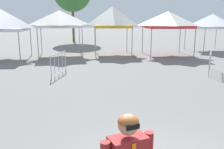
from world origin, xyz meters
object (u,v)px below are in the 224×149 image
at_px(canopy_tent_behind_left, 1,20).
at_px(canopy_tent_behind_center, 60,19).
at_px(crowd_barrier_mid_lot, 58,59).
at_px(crowd_barrier_by_lift, 210,58).
at_px(canopy_tent_behind_right, 112,17).
at_px(canopy_tent_far_right, 168,20).
at_px(canopy_tent_left_of_center, 212,21).

relative_size(canopy_tent_behind_left, canopy_tent_behind_center, 1.01).
bearing_deg(crowd_barrier_mid_lot, canopy_tent_behind_left, 126.39).
relative_size(canopy_tent_behind_left, crowd_barrier_by_lift, 1.86).
height_order(canopy_tent_behind_right, crowd_barrier_mid_lot, canopy_tent_behind_right).
bearing_deg(crowd_barrier_mid_lot, canopy_tent_behind_center, 92.04).
bearing_deg(canopy_tent_far_right, crowd_barrier_mid_lot, -145.11).
height_order(canopy_tent_behind_center, canopy_tent_behind_right, canopy_tent_behind_right).
xyz_separation_m(canopy_tent_behind_left, canopy_tent_far_right, (11.76, -0.12, 0.01)).
distance_m(canopy_tent_far_right, canopy_tent_left_of_center, 5.29).
bearing_deg(canopy_tent_left_of_center, crowd_barrier_by_lift, -119.53).
distance_m(canopy_tent_behind_right, crowd_barrier_mid_lot, 7.80).
bearing_deg(canopy_tent_behind_left, crowd_barrier_mid_lot, -53.61).
distance_m(canopy_tent_behind_center, canopy_tent_far_right, 8.01).
bearing_deg(crowd_barrier_by_lift, canopy_tent_behind_right, 118.86).
distance_m(canopy_tent_behind_right, canopy_tent_far_right, 4.15).
bearing_deg(canopy_tent_left_of_center, canopy_tent_behind_right, -173.22).
bearing_deg(crowd_barrier_mid_lot, canopy_tent_behind_right, 60.30).
bearing_deg(canopy_tent_far_right, canopy_tent_left_of_center, 24.57).
relative_size(canopy_tent_behind_center, canopy_tent_far_right, 0.96).
bearing_deg(canopy_tent_behind_left, crowd_barrier_by_lift, -28.08).
relative_size(canopy_tent_behind_center, crowd_barrier_mid_lot, 1.66).
xyz_separation_m(canopy_tent_behind_center, canopy_tent_far_right, (7.94, -1.09, -0.06)).
relative_size(canopy_tent_behind_right, canopy_tent_far_right, 1.05).
xyz_separation_m(canopy_tent_behind_center, canopy_tent_left_of_center, (12.75, 1.10, -0.20)).
relative_size(canopy_tent_behind_left, canopy_tent_behind_right, 0.92).
bearing_deg(crowd_barrier_mid_lot, canopy_tent_left_of_center, 31.18).
distance_m(canopy_tent_behind_left, canopy_tent_behind_center, 3.94).
relative_size(canopy_tent_far_right, canopy_tent_left_of_center, 0.99).
relative_size(canopy_tent_far_right, crowd_barrier_mid_lot, 1.73).
bearing_deg(canopy_tent_behind_left, canopy_tent_far_right, -0.59).
bearing_deg(canopy_tent_behind_center, canopy_tent_far_right, -7.84).
distance_m(canopy_tent_left_of_center, crowd_barrier_mid_lot, 14.74).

